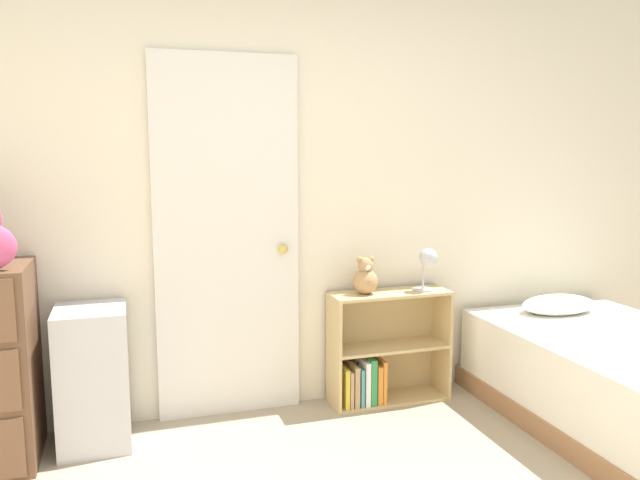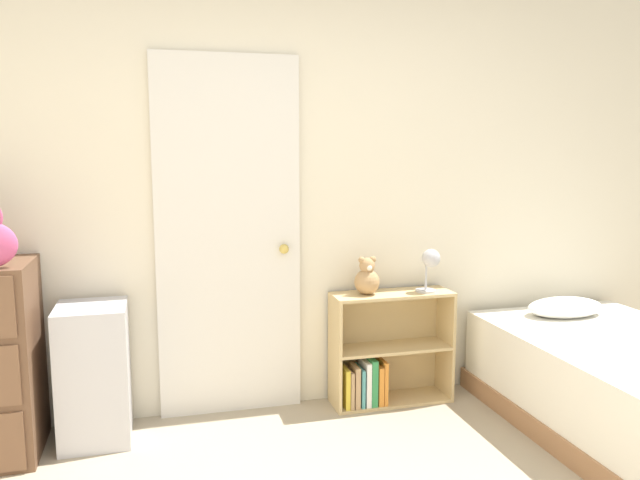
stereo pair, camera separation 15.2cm
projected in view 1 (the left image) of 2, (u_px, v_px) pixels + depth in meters
The scene contains 6 objects.
wall_back at pixel (277, 191), 3.59m from camera, with size 10.00×0.06×2.55m.
door_closed at pixel (228, 239), 3.49m from camera, with size 0.81×0.09×2.03m.
storage_bin at pixel (93, 377), 3.18m from camera, with size 0.35×0.38×0.72m.
bookshelf at pixel (380, 357), 3.75m from camera, with size 0.72×0.24×0.67m.
teddy_bear at pixel (365, 278), 3.64m from camera, with size 0.15×0.15×0.22m.
desk_lamp at pixel (427, 261), 3.71m from camera, with size 0.14×0.13×0.26m.
Camera 1 is at (-0.84, -1.50, 1.51)m, focal length 35.00 mm.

